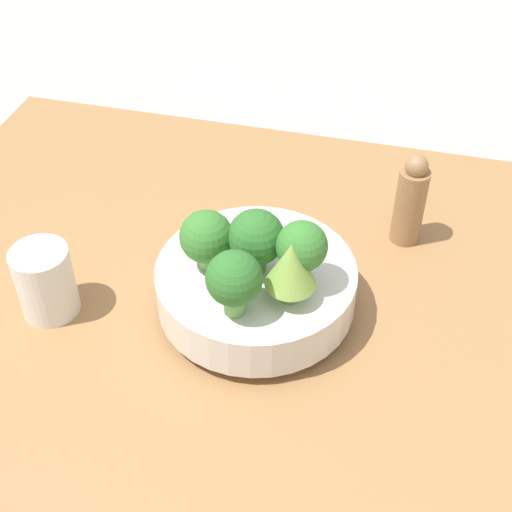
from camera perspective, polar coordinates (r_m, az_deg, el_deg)
ground_plane at (r=0.89m, az=0.89°, el=-6.97°), size 6.00×6.00×0.00m
table at (r=0.87m, az=0.90°, el=-6.23°), size 1.08×0.86×0.03m
bowl at (r=0.85m, az=0.00°, el=-2.43°), size 0.24×0.24×0.07m
broccoli_floret_center at (r=0.80m, az=0.00°, el=1.42°), size 0.07×0.07×0.08m
broccoli_floret_front at (r=0.75m, az=-1.76°, el=-1.92°), size 0.06×0.06×0.08m
romanesco_piece_near at (r=0.76m, az=2.83°, el=-0.80°), size 0.06×0.06×0.08m
broccoli_floret_left at (r=0.81m, az=-3.98°, el=1.48°), size 0.06×0.06×0.08m
broccoli_floret_right at (r=0.78m, az=3.68°, el=0.59°), size 0.06×0.06×0.09m
cup at (r=0.88m, az=-16.50°, el=-1.97°), size 0.07×0.07×0.09m
pepper_mill at (r=0.96m, az=12.24°, el=4.31°), size 0.04×0.04×0.13m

